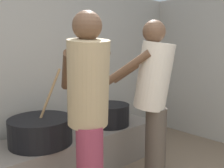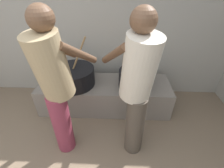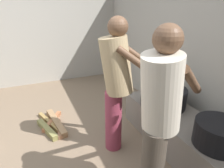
# 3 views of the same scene
# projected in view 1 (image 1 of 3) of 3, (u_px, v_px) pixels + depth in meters

# --- Properties ---
(block_enclosure_rear) EXTENTS (5.40, 0.20, 2.05)m
(block_enclosure_rear) POSITION_uv_depth(u_px,v_px,m) (2.00, 76.00, 2.58)
(block_enclosure_rear) COLOR #9E998E
(block_enclosure_rear) RESTS_ON ground_plane
(hearth_ledge) EXTENTS (1.92, 0.60, 0.42)m
(hearth_ledge) POSITION_uv_depth(u_px,v_px,m) (78.00, 151.00, 2.70)
(hearth_ledge) COLOR slate
(hearth_ledge) RESTS_ON ground_plane
(cooking_pot_main) EXTENTS (0.59, 0.59, 0.70)m
(cooking_pot_main) POSITION_uv_depth(u_px,v_px,m) (41.00, 131.00, 2.34)
(cooking_pot_main) COLOR black
(cooking_pot_main) RESTS_ON hearth_ledge
(cooking_pot_secondary) EXTENTS (0.45, 0.45, 0.24)m
(cooking_pot_secondary) POSITION_uv_depth(u_px,v_px,m) (110.00, 115.00, 2.90)
(cooking_pot_secondary) COLOR black
(cooking_pot_secondary) RESTS_ON hearth_ledge
(cook_in_tan_shirt) EXTENTS (0.59, 0.73, 1.58)m
(cook_in_tan_shirt) POSITION_uv_depth(u_px,v_px,m) (88.00, 106.00, 1.81)
(cook_in_tan_shirt) COLOR #8C3347
(cook_in_tan_shirt) RESTS_ON ground_plane
(cook_in_cream_shirt) EXTENTS (0.59, 0.73, 1.57)m
(cook_in_cream_shirt) POSITION_uv_depth(u_px,v_px,m) (153.00, 94.00, 2.33)
(cook_in_cream_shirt) COLOR #4C4238
(cook_in_cream_shirt) RESTS_ON ground_plane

